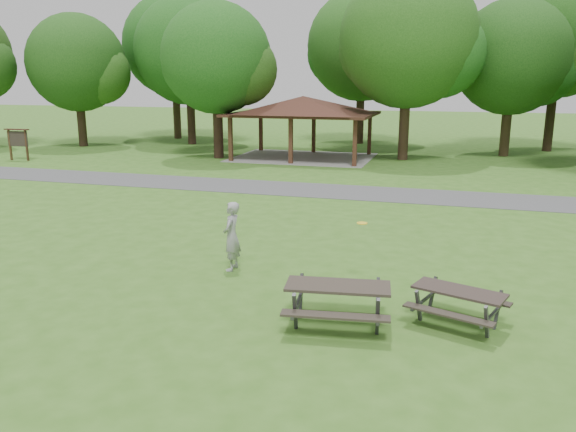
# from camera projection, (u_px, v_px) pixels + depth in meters

# --- Properties ---
(ground) EXTENTS (160.00, 160.00, 0.00)m
(ground) POSITION_uv_depth(u_px,v_px,m) (185.00, 320.00, 11.38)
(ground) COLOR #36651D
(ground) RESTS_ON ground
(asphalt_path) EXTENTS (120.00, 3.20, 0.02)m
(asphalt_path) POSITION_uv_depth(u_px,v_px,m) (332.00, 191.00, 24.41)
(asphalt_path) COLOR #474749
(asphalt_path) RESTS_ON ground
(pavilion) EXTENTS (8.60, 7.01, 3.76)m
(pavilion) POSITION_uv_depth(u_px,v_px,m) (303.00, 108.00, 34.10)
(pavilion) COLOR #362113
(pavilion) RESTS_ON ground
(notice_board) EXTENTS (1.60, 0.30, 1.88)m
(notice_board) POSITION_uv_depth(u_px,v_px,m) (18.00, 139.00, 33.38)
(notice_board) COLOR #3A2715
(notice_board) RESTS_ON ground
(tree_row_b) EXTENTS (7.14, 6.80, 9.28)m
(tree_row_b) POSITION_uv_depth(u_px,v_px,m) (78.00, 66.00, 39.61)
(tree_row_b) COLOR black
(tree_row_b) RESTS_ON ground
(tree_row_c) EXTENTS (8.19, 7.80, 10.67)m
(tree_row_c) POSITION_uv_depth(u_px,v_px,m) (190.00, 54.00, 40.71)
(tree_row_c) COLOR black
(tree_row_c) RESTS_ON ground
(tree_row_d) EXTENTS (6.93, 6.60, 9.27)m
(tree_row_d) POSITION_uv_depth(u_px,v_px,m) (218.00, 62.00, 33.45)
(tree_row_d) COLOR black
(tree_row_d) RESTS_ON ground
(tree_row_e) EXTENTS (8.40, 8.00, 11.02)m
(tree_row_e) POSITION_uv_depth(u_px,v_px,m) (410.00, 43.00, 32.48)
(tree_row_e) COLOR #312016
(tree_row_e) RESTS_ON ground
(tree_row_f) EXTENTS (7.35, 7.00, 9.55)m
(tree_row_f) POSITION_uv_depth(u_px,v_px,m) (513.00, 61.00, 34.30)
(tree_row_f) COLOR #312215
(tree_row_f) RESTS_ON ground
(tree_deep_a) EXTENTS (8.40, 8.00, 11.38)m
(tree_deep_a) POSITION_uv_depth(u_px,v_px,m) (175.00, 48.00, 44.66)
(tree_deep_a) COLOR #2F1F15
(tree_deep_a) RESTS_ON ground
(tree_deep_b) EXTENTS (8.40, 8.00, 11.13)m
(tree_deep_b) POSITION_uv_depth(u_px,v_px,m) (363.00, 49.00, 41.02)
(tree_deep_b) COLOR black
(tree_deep_b) RESTS_ON ground
(tree_deep_c) EXTENTS (8.82, 8.40, 11.90)m
(tree_deep_c) POSITION_uv_depth(u_px,v_px,m) (561.00, 36.00, 36.34)
(tree_deep_c) COLOR black
(tree_deep_c) RESTS_ON ground
(picnic_table_middle) EXTENTS (2.23, 1.89, 0.88)m
(picnic_table_middle) POSITION_uv_depth(u_px,v_px,m) (338.00, 294.00, 10.96)
(picnic_table_middle) COLOR #2D2621
(picnic_table_middle) RESTS_ON ground
(picnic_table_far) EXTENTS (2.10, 1.89, 0.76)m
(picnic_table_far) POSITION_uv_depth(u_px,v_px,m) (459.00, 298.00, 11.02)
(picnic_table_far) COLOR #2C231F
(picnic_table_far) RESTS_ON ground
(frisbee_in_flight) EXTENTS (0.27, 0.27, 0.02)m
(frisbee_in_flight) POSITION_uv_depth(u_px,v_px,m) (362.00, 223.00, 12.95)
(frisbee_in_flight) COLOR yellow
(frisbee_in_flight) RESTS_ON ground
(frisbee_thrower) EXTENTS (0.45, 0.66, 1.77)m
(frisbee_thrower) POSITION_uv_depth(u_px,v_px,m) (232.00, 236.00, 14.16)
(frisbee_thrower) COLOR #949497
(frisbee_thrower) RESTS_ON ground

